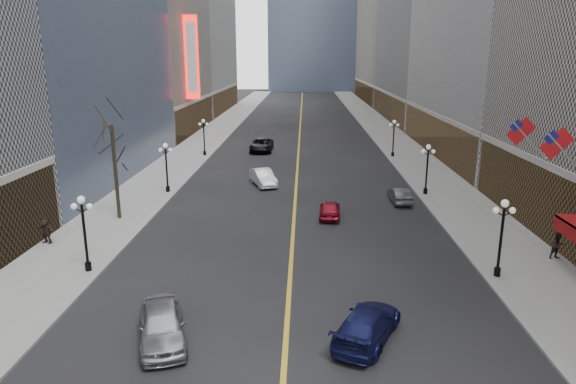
# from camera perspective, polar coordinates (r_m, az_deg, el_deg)

# --- Properties ---
(sidewalk_east) EXTENTS (6.00, 230.00, 0.15)m
(sidewalk_east) POSITION_cam_1_polar(r_m,az_deg,el_deg) (69.76, 12.79, 4.46)
(sidewalk_east) COLOR gray
(sidewalk_east) RESTS_ON ground
(sidewalk_west) EXTENTS (6.00, 230.00, 0.15)m
(sidewalk_west) POSITION_cam_1_polar(r_m,az_deg,el_deg) (70.05, -10.39, 4.63)
(sidewalk_west) COLOR gray
(sidewalk_west) RESTS_ON ground
(lane_line) EXTENTS (0.25, 200.00, 0.02)m
(lane_line) POSITION_cam_1_polar(r_m,az_deg,el_deg) (78.36, 1.26, 5.89)
(lane_line) COLOR gold
(lane_line) RESTS_ON ground
(streetlamp_east_1) EXTENTS (1.26, 0.44, 4.52)m
(streetlamp_east_1) POSITION_cam_1_polar(r_m,az_deg,el_deg) (30.99, 22.68, -3.93)
(streetlamp_east_1) COLOR black
(streetlamp_east_1) RESTS_ON sidewalk_east
(streetlamp_east_2) EXTENTS (1.26, 0.44, 4.52)m
(streetlamp_east_2) POSITION_cam_1_polar(r_m,az_deg,el_deg) (47.65, 15.22, 3.02)
(streetlamp_east_2) COLOR black
(streetlamp_east_2) RESTS_ON sidewalk_east
(streetlamp_east_3) EXTENTS (1.26, 0.44, 4.52)m
(streetlamp_east_3) POSITION_cam_1_polar(r_m,az_deg,el_deg) (65.03, 11.66, 6.30)
(streetlamp_east_3) COLOR black
(streetlamp_east_3) RESTS_ON sidewalk_east
(streetlamp_west_1) EXTENTS (1.26, 0.44, 4.52)m
(streetlamp_west_1) POSITION_cam_1_polar(r_m,az_deg,el_deg) (31.55, -21.74, -3.51)
(streetlamp_west_1) COLOR black
(streetlamp_west_1) RESTS_ON sidewalk_west
(streetlamp_west_2) EXTENTS (1.26, 0.44, 4.52)m
(streetlamp_west_2) POSITION_cam_1_polar(r_m,az_deg,el_deg) (48.02, -13.38, 3.23)
(streetlamp_west_2) COLOR black
(streetlamp_west_2) RESTS_ON sidewalk_west
(streetlamp_west_3) EXTENTS (1.26, 0.44, 4.52)m
(streetlamp_west_3) POSITION_cam_1_polar(r_m,az_deg,el_deg) (65.30, -9.33, 6.45)
(streetlamp_west_3) COLOR black
(streetlamp_west_3) RESTS_ON sidewalk_west
(flag_4) EXTENTS (2.87, 0.12, 2.87)m
(flag_4) POSITION_cam_1_polar(r_m,az_deg,el_deg) (33.18, 27.93, 4.50)
(flag_4) COLOR #B2B2B7
(flag_4) RESTS_ON ground
(flag_5) EXTENTS (2.87, 0.12, 2.87)m
(flag_5) POSITION_cam_1_polar(r_m,az_deg,el_deg) (37.68, 24.69, 5.92)
(flag_5) COLOR #B2B2B7
(flag_5) RESTS_ON ground
(theatre_marquee) EXTENTS (2.00, 0.55, 12.00)m
(theatre_marquee) POSITION_cam_1_polar(r_m,az_deg,el_deg) (79.15, -10.64, 14.46)
(theatre_marquee) COLOR red
(theatre_marquee) RESTS_ON ground
(tree_west_far) EXTENTS (3.60, 3.60, 7.92)m
(tree_west_far) POSITION_cam_1_polar(r_m,az_deg,el_deg) (40.46, -18.90, 5.51)
(tree_west_far) COLOR #2D231C
(tree_west_far) RESTS_ON sidewalk_west
(car_nb_near) EXTENTS (3.35, 5.27, 1.67)m
(car_nb_near) POSITION_cam_1_polar(r_m,az_deg,el_deg) (23.98, -13.84, -14.11)
(car_nb_near) COLOR #95999C
(car_nb_near) RESTS_ON ground
(car_nb_mid) EXTENTS (3.20, 5.04, 1.57)m
(car_nb_mid) POSITION_cam_1_polar(r_m,az_deg,el_deg) (50.17, -2.77, 1.63)
(car_nb_mid) COLOR silver
(car_nb_mid) RESTS_ON ground
(car_nb_far) EXTENTS (2.89, 6.16, 1.70)m
(car_nb_far) POSITION_cam_1_polar(r_m,az_deg,el_deg) (68.19, -2.94, 5.24)
(car_nb_far) COLOR black
(car_nb_far) RESTS_ON ground
(car_sb_near) EXTENTS (3.97, 5.47, 1.47)m
(car_sb_near) POSITION_cam_1_polar(r_m,az_deg,el_deg) (23.79, 8.78, -14.35)
(car_sb_near) COLOR #111442
(car_sb_near) RESTS_ON ground
(car_sb_mid) EXTENTS (1.85, 4.08, 1.36)m
(car_sb_mid) POSITION_cam_1_polar(r_m,az_deg,el_deg) (40.32, 4.68, -1.88)
(car_sb_mid) COLOR maroon
(car_sb_mid) RESTS_ON ground
(car_sb_far) EXTENTS (1.54, 4.01, 1.31)m
(car_sb_far) POSITION_cam_1_polar(r_m,az_deg,el_deg) (45.23, 12.28, -0.35)
(car_sb_far) COLOR #464C4D
(car_sb_far) RESTS_ON ground
(ped_east_walk) EXTENTS (0.91, 0.63, 1.71)m
(ped_east_walk) POSITION_cam_1_polar(r_m,az_deg,el_deg) (35.78, 27.78, -5.27)
(ped_east_walk) COLOR black
(ped_east_walk) RESTS_ON sidewalk_east
(ped_west_far) EXTENTS (1.74, 1.11, 1.82)m
(ped_west_far) POSITION_cam_1_polar(r_m,az_deg,el_deg) (37.82, -25.30, -3.85)
(ped_west_far) COLOR black
(ped_west_far) RESTS_ON sidewalk_west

